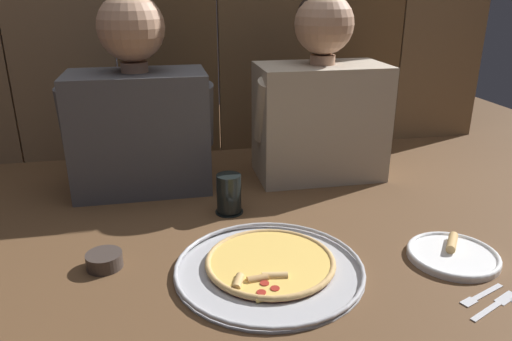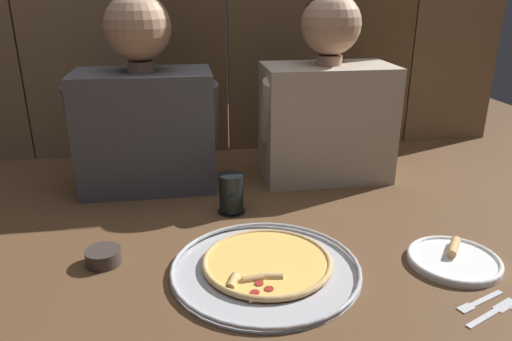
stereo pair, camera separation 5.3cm
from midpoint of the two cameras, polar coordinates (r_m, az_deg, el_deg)
ground_plane at (r=1.20m, az=-0.22°, el=-9.78°), size 3.20×3.20×0.00m
pizza_tray at (r=1.13m, az=0.24°, el=-11.17°), size 0.43×0.43×0.03m
dinner_plate at (r=1.26m, az=21.04°, el=-9.24°), size 0.21×0.21×0.03m
drinking_glass at (r=1.38m, az=-4.31°, el=-2.80°), size 0.08×0.08×0.12m
dipping_bowl at (r=1.20m, az=-18.66°, el=-9.90°), size 0.08×0.08×0.04m
table_fork at (r=1.14m, az=23.70°, el=-13.31°), size 0.13×0.06×0.01m
table_knife at (r=1.12m, az=25.03°, el=-14.22°), size 0.15×0.08×0.01m
diner_left at (r=1.54m, az=-14.71°, el=7.43°), size 0.45×0.23×0.60m
diner_right at (r=1.61m, az=6.67°, el=8.30°), size 0.45×0.24×0.60m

